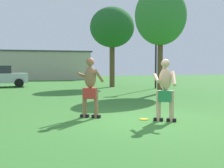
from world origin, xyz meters
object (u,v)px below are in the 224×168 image
object	(u,v)px
frisbee	(144,119)
tree_left_field	(161,16)
tree_right_field	(112,28)
player_in_green	(165,89)
lamp_post	(156,40)
player_with_cap	(90,84)

from	to	relation	value
frisbee	tree_left_field	distance (m)	9.19
frisbee	tree_right_field	distance (m)	14.15
tree_left_field	tree_right_field	distance (m)	6.10
player_in_green	lamp_post	distance (m)	12.44
player_with_cap	lamp_post	size ratio (longest dim) A/B	0.32
player_in_green	tree_left_field	bearing A→B (deg)	66.71
lamp_post	tree_left_field	size ratio (longest dim) A/B	0.92
tree_right_field	lamp_post	bearing A→B (deg)	-42.82
player_with_cap	lamp_post	world-z (taller)	lamp_post
frisbee	tree_right_field	world-z (taller)	tree_right_field
frisbee	lamp_post	distance (m)	12.48
player_with_cap	lamp_post	xyz separation A→B (m)	(6.47, 10.19, 2.38)
player_with_cap	tree_right_field	bearing A→B (deg)	72.38
lamp_post	frisbee	bearing A→B (deg)	-114.96
player_in_green	frisbee	distance (m)	1.07
player_with_cap	frisbee	xyz separation A→B (m)	(1.40, -0.71, -0.97)
tree_left_field	player_with_cap	bearing A→B (deg)	-128.21
lamp_post	tree_right_field	world-z (taller)	tree_right_field
tree_right_field	player_in_green	bearing A→B (deg)	-98.85
player_with_cap	tree_right_field	xyz separation A→B (m)	(3.97, 12.50, 3.40)
player_in_green	tree_left_field	world-z (taller)	tree_left_field
player_in_green	tree_left_field	size ratio (longest dim) A/B	0.29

